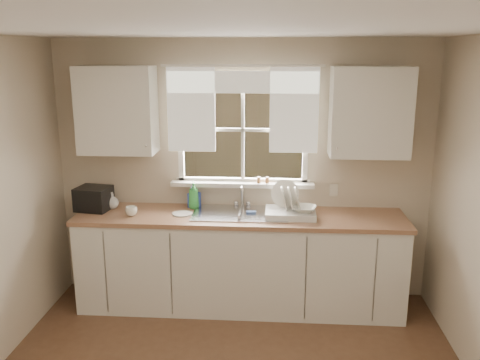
# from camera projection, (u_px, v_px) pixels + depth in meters

# --- Properties ---
(room_walls) EXTENTS (3.62, 4.02, 2.50)m
(room_walls) POSITION_uv_depth(u_px,v_px,m) (219.00, 255.00, 2.92)
(room_walls) COLOR beige
(room_walls) RESTS_ON ground
(ceiling) EXTENTS (3.60, 4.00, 0.02)m
(ceiling) POSITION_uv_depth(u_px,v_px,m) (218.00, 27.00, 2.67)
(ceiling) COLOR silver
(ceiling) RESTS_ON room_walls
(window) EXTENTS (1.38, 0.16, 1.06)m
(window) POSITION_uv_depth(u_px,v_px,m) (243.00, 147.00, 4.86)
(window) COLOR white
(window) RESTS_ON room_walls
(curtains) EXTENTS (1.50, 0.03, 0.81)m
(curtains) POSITION_uv_depth(u_px,v_px,m) (242.00, 101.00, 4.70)
(curtains) COLOR white
(curtains) RESTS_ON room_walls
(base_cabinets) EXTENTS (3.00, 0.62, 0.87)m
(base_cabinets) POSITION_uv_depth(u_px,v_px,m) (240.00, 263.00, 4.80)
(base_cabinets) COLOR silver
(base_cabinets) RESTS_ON ground
(countertop) EXTENTS (3.04, 0.65, 0.04)m
(countertop) POSITION_uv_depth(u_px,v_px,m) (240.00, 217.00, 4.69)
(countertop) COLOR #996C4C
(countertop) RESTS_ON base_cabinets
(upper_cabinet_left) EXTENTS (0.70, 0.33, 0.80)m
(upper_cabinet_left) POSITION_uv_depth(u_px,v_px,m) (117.00, 110.00, 4.67)
(upper_cabinet_left) COLOR silver
(upper_cabinet_left) RESTS_ON room_walls
(upper_cabinet_right) EXTENTS (0.70, 0.33, 0.80)m
(upper_cabinet_right) POSITION_uv_depth(u_px,v_px,m) (370.00, 112.00, 4.52)
(upper_cabinet_right) COLOR silver
(upper_cabinet_right) RESTS_ON room_walls
(wall_outlet) EXTENTS (0.08, 0.01, 0.12)m
(wall_outlet) POSITION_uv_depth(u_px,v_px,m) (334.00, 190.00, 4.88)
(wall_outlet) COLOR beige
(wall_outlet) RESTS_ON room_walls
(sill_jars) EXTENTS (0.12, 0.04, 0.06)m
(sill_jars) POSITION_uv_depth(u_px,v_px,m) (263.00, 180.00, 4.86)
(sill_jars) COLOR brown
(sill_jars) RESTS_ON window
(sink) EXTENTS (0.88, 0.52, 0.40)m
(sink) POSITION_uv_depth(u_px,v_px,m) (240.00, 221.00, 4.73)
(sink) COLOR #B7B7BC
(sink) RESTS_ON countertop
(dish_rack) EXTENTS (0.45, 0.34, 0.31)m
(dish_rack) POSITION_uv_depth(u_px,v_px,m) (290.00, 209.00, 4.64)
(dish_rack) COLOR silver
(dish_rack) RESTS_ON countertop
(bowl) EXTENTS (0.25, 0.25, 0.05)m
(bowl) POSITION_uv_depth(u_px,v_px,m) (304.00, 209.00, 4.58)
(bowl) COLOR beige
(bowl) RESTS_ON dish_rack
(soap_bottle_a) EXTENTS (0.13, 0.13, 0.26)m
(soap_bottle_a) POSITION_uv_depth(u_px,v_px,m) (194.00, 195.00, 4.85)
(soap_bottle_a) COLOR green
(soap_bottle_a) RESTS_ON countertop
(soap_bottle_b) EXTENTS (0.13, 0.13, 0.22)m
(soap_bottle_b) POSITION_uv_depth(u_px,v_px,m) (194.00, 197.00, 4.89)
(soap_bottle_b) COLOR #2F4AB2
(soap_bottle_b) RESTS_ON countertop
(soap_bottle_c) EXTENTS (0.13, 0.13, 0.16)m
(soap_bottle_c) POSITION_uv_depth(u_px,v_px,m) (112.00, 200.00, 4.86)
(soap_bottle_c) COLOR beige
(soap_bottle_c) RESTS_ON countertop
(saucer) EXTENTS (0.19, 0.19, 0.01)m
(saucer) POSITION_uv_depth(u_px,v_px,m) (182.00, 214.00, 4.70)
(saucer) COLOR beige
(saucer) RESTS_ON countertop
(cup) EXTENTS (0.13, 0.13, 0.08)m
(cup) POSITION_uv_depth(u_px,v_px,m) (131.00, 211.00, 4.65)
(cup) COLOR white
(cup) RESTS_ON countertop
(black_appliance) EXTENTS (0.34, 0.31, 0.22)m
(black_appliance) POSITION_uv_depth(u_px,v_px,m) (94.00, 198.00, 4.82)
(black_appliance) COLOR black
(black_appliance) RESTS_ON countertop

